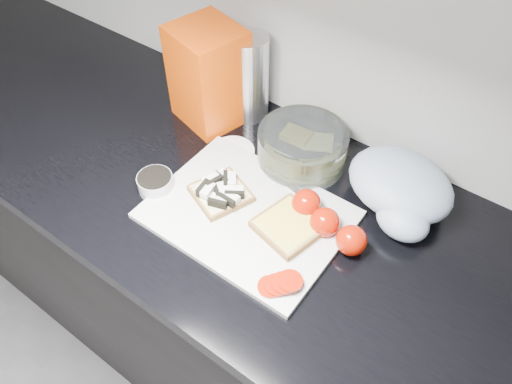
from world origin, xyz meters
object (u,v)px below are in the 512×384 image
glass_bowl (302,147)px  steel_canister (250,78)px  bread_bag (209,76)px  cutting_board (248,214)px

glass_bowl → steel_canister: bearing=161.0°
steel_canister → bread_bag: bearing=-138.9°
bread_bag → glass_bowl: bearing=13.8°
cutting_board → bread_bag: bread_bag is taller
glass_bowl → steel_canister: size_ratio=0.93×
cutting_board → glass_bowl: 0.21m
glass_bowl → bread_bag: (-0.27, 0.00, 0.08)m
cutting_board → steel_canister: steel_canister is taller
cutting_board → glass_bowl: size_ratio=1.96×
cutting_board → steel_canister: bearing=125.6°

